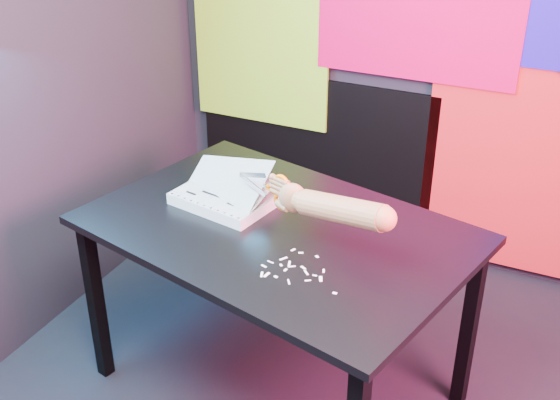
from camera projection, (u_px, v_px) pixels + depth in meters
The scene contains 7 objects.
room at pixel (365, 106), 1.86m from camera, with size 3.01×3.01×2.71m.
backdrop at pixel (479, 86), 3.19m from camera, with size 2.88×0.05×2.08m.
work_table at pixel (277, 245), 2.53m from camera, with size 1.50×1.17×0.75m.
printout_stack at pixel (225, 198), 2.63m from camera, with size 0.39×0.32×0.19m.
scissors at pixel (278, 191), 2.43m from camera, with size 0.24×0.09×0.14m.
hand_forearm at pixel (333, 208), 2.27m from camera, with size 0.49×0.20×0.17m.
paper_clippings at pixel (294, 269), 2.25m from camera, with size 0.28×0.20×0.00m.
Camera 1 is at (0.55, -1.69, 2.01)m, focal length 45.00 mm.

